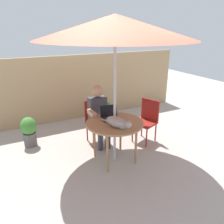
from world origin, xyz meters
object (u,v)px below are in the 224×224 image
object	(u,v)px
chair_occupied	(96,118)
potted_plant_by_chair	(102,112)
cat	(118,122)
patio_umbrella	(115,27)
laptop	(109,115)
chair_empty	(147,118)
potted_plant_near_fence	(29,130)
person_seated	(99,113)
patio_table	(115,126)

from	to	relation	value
chair_occupied	potted_plant_by_chair	xyz separation A→B (m)	(0.41, 0.61, -0.13)
chair_occupied	cat	world-z (taller)	cat
patio_umbrella	chair_occupied	bearing A→B (deg)	90.00
laptop	potted_plant_by_chair	distance (m)	1.34
laptop	cat	xyz separation A→B (m)	(-0.05, -0.41, 0.02)
chair_empty	potted_plant_by_chair	size ratio (longest dim) A/B	1.21
potted_plant_near_fence	chair_empty	bearing A→B (deg)	-21.16
person_seated	cat	world-z (taller)	person_seated
patio_umbrella	cat	bearing A→B (deg)	-103.16
chair_occupied	person_seated	size ratio (longest dim) A/B	0.72
patio_table	patio_umbrella	distance (m)	1.56
patio_table	cat	bearing A→B (deg)	-103.16
chair_empty	person_seated	distance (m)	1.00
cat	potted_plant_by_chair	world-z (taller)	cat
laptop	potted_plant_by_chair	world-z (taller)	laptop
patio_table	person_seated	world-z (taller)	person_seated
patio_table	potted_plant_near_fence	size ratio (longest dim) A/B	1.60
chair_occupied	laptop	xyz separation A→B (m)	(0.01, -0.60, 0.29)
patio_table	potted_plant_by_chair	size ratio (longest dim) A/B	1.35
chair_occupied	chair_empty	size ratio (longest dim) A/B	1.00
patio_table	potted_plant_near_fence	xyz separation A→B (m)	(-1.26, 1.23, -0.34)
person_seated	cat	size ratio (longest dim) A/B	1.94
chair_empty	potted_plant_near_fence	xyz separation A→B (m)	(-2.20, 0.85, -0.18)
chair_occupied	potted_plant_by_chair	distance (m)	0.74
patio_umbrella	chair_empty	bearing A→B (deg)	21.76
chair_occupied	chair_empty	bearing A→B (deg)	-24.93
chair_empty	chair_occupied	bearing A→B (deg)	155.07
person_seated	cat	distance (m)	0.87
chair_empty	laptop	size ratio (longest dim) A/B	2.62
laptop	chair_occupied	bearing A→B (deg)	90.62
potted_plant_near_fence	patio_table	bearing A→B (deg)	-44.34
patio_umbrella	chair_empty	xyz separation A→B (m)	(0.94, 0.38, -1.72)
chair_empty	person_seated	xyz separation A→B (m)	(-0.94, 0.28, 0.17)
laptop	potted_plant_by_chair	size ratio (longest dim) A/B	0.46
potted_plant_by_chair	chair_empty	bearing A→B (deg)	-62.74
cat	potted_plant_near_fence	world-z (taller)	cat
person_seated	cat	bearing A→B (deg)	-93.11
potted_plant_by_chair	patio_umbrella	bearing A→B (deg)	-105.90
patio_table	potted_plant_near_fence	bearing A→B (deg)	135.66
chair_empty	person_seated	world-z (taller)	person_seated
patio_table	person_seated	bearing A→B (deg)	90.00
cat	potted_plant_near_fence	distance (m)	1.94
patio_table	chair_empty	bearing A→B (deg)	21.76
laptop	potted_plant_by_chair	xyz separation A→B (m)	(0.40, 1.21, -0.43)
patio_table	person_seated	xyz separation A→B (m)	(0.00, 0.66, 0.01)
chair_empty	laptop	world-z (taller)	laptop
laptop	cat	world-z (taller)	laptop
patio_umbrella	person_seated	size ratio (longest dim) A/B	1.99
laptop	patio_table	bearing A→B (deg)	-91.74
person_seated	chair_empty	bearing A→B (deg)	-16.64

